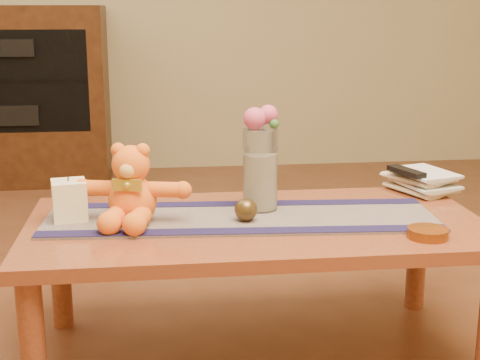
{
  "coord_description": "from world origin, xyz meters",
  "views": [
    {
      "loc": [
        -0.3,
        -2.04,
        1.09
      ],
      "look_at": [
        -0.05,
        0.0,
        0.58
      ],
      "focal_mm": 52.39,
      "sensor_mm": 36.0,
      "label": 1
    }
  ],
  "objects": [
    {
      "name": "cabinet_shelf",
      "position": [
        -1.2,
        2.33,
        0.66
      ],
      "size": [
        1.02,
        0.2,
        0.02
      ],
      "primitive_type": "cube",
      "color": "black",
      "rests_on": "media_cabinet"
    },
    {
      "name": "bronze_ball",
      "position": [
        -0.04,
        -0.02,
        0.49
      ],
      "size": [
        0.07,
        0.07,
        0.07
      ],
      "primitive_type": "sphere",
      "rotation": [
        0.0,
        0.0,
        -0.06
      ],
      "color": "#4B3719",
      "rests_on": "persian_runner"
    },
    {
      "name": "coffee_table_top",
      "position": [
        0.0,
        0.0,
        0.43
      ],
      "size": [
        1.4,
        0.7,
        0.04
      ],
      "primitive_type": "cube",
      "color": "maroon",
      "rests_on": "floor"
    },
    {
      "name": "runner_border_near",
      "position": [
        -0.05,
        -0.12,
        0.46
      ],
      "size": [
        1.2,
        0.14,
        0.0
      ],
      "primitive_type": "cube",
      "rotation": [
        0.0,
        0.0,
        -0.07
      ],
      "color": "#18133B",
      "rests_on": "persian_runner"
    },
    {
      "name": "floor",
      "position": [
        0.0,
        0.0,
        0.0
      ],
      "size": [
        5.5,
        5.5,
        0.0
      ],
      "primitive_type": "plane",
      "color": "#542B18",
      "rests_on": "ground"
    },
    {
      "name": "tv_remote",
      "position": [
        0.56,
        0.23,
        0.54
      ],
      "size": [
        0.1,
        0.17,
        0.02
      ],
      "primitive_type": "cube",
      "rotation": [
        0.0,
        0.0,
        0.34
      ],
      "color": "black",
      "rests_on": "book_top"
    },
    {
      "name": "media_cabinet",
      "position": [
        -1.2,
        2.48,
        0.55
      ],
      "size": [
        1.2,
        0.5,
        1.1
      ],
      "primitive_type": "cube",
      "color": "black",
      "rests_on": "floor"
    },
    {
      "name": "pillar_candle",
      "position": [
        -0.57,
        0.06,
        0.52
      ],
      "size": [
        0.12,
        0.12,
        0.12
      ],
      "primitive_type": "cube",
      "rotation": [
        0.0,
        0.0,
        0.17
      ],
      "color": "#FFEDBB",
      "rests_on": "persian_runner"
    },
    {
      "name": "book_upper",
      "position": [
        0.55,
        0.24,
        0.5
      ],
      "size": [
        0.25,
        0.27,
        0.02
      ],
      "primitive_type": "imported",
      "rotation": [
        0.0,
        0.0,
        0.44
      ],
      "color": "beige",
      "rests_on": "book_lower"
    },
    {
      "name": "book_lower",
      "position": [
        0.56,
        0.24,
        0.48
      ],
      "size": [
        0.21,
        0.26,
        0.02
      ],
      "primitive_type": "imported",
      "rotation": [
        0.0,
        0.0,
        0.25
      ],
      "color": "beige",
      "rests_on": "book_bottom"
    },
    {
      "name": "glass_vase",
      "position": [
        0.03,
        0.1,
        0.59
      ],
      "size": [
        0.11,
        0.11,
        0.26
      ],
      "primitive_type": "cylinder",
      "color": "silver",
      "rests_on": "persian_runner"
    },
    {
      "name": "cabinet_cavity",
      "position": [
        -1.2,
        2.25,
        0.66
      ],
      "size": [
        1.02,
        0.03,
        0.61
      ],
      "primitive_type": "cube",
      "color": "black",
      "rests_on": "media_cabinet"
    },
    {
      "name": "rose_left",
      "position": [
        0.01,
        0.09,
        0.75
      ],
      "size": [
        0.07,
        0.07,
        0.07
      ],
      "primitive_type": "sphere",
      "color": "#D04974",
      "rests_on": "glass_vase"
    },
    {
      "name": "blue_flower_side",
      "position": [
        -0.0,
        0.12,
        0.74
      ],
      "size": [
        0.04,
        0.04,
        0.04
      ],
      "primitive_type": "sphere",
      "color": "#4D56A8",
      "rests_on": "glass_vase"
    },
    {
      "name": "table_leg_br",
      "position": [
        0.64,
        0.29,
        0.21
      ],
      "size": [
        0.07,
        0.07,
        0.41
      ],
      "primitive_type": "cylinder",
      "color": "maroon",
      "rests_on": "floor"
    },
    {
      "name": "stereo_upper",
      "position": [
        -1.2,
        2.35,
        0.86
      ],
      "size": [
        0.42,
        0.28,
        0.1
      ],
      "primitive_type": "cube",
      "color": "black",
      "rests_on": "media_cabinet"
    },
    {
      "name": "book_top",
      "position": [
        0.56,
        0.24,
        0.52
      ],
      "size": [
        0.22,
        0.26,
        0.02
      ],
      "primitive_type": "imported",
      "rotation": [
        0.0,
        0.0,
        0.28
      ],
      "color": "beige",
      "rests_on": "book_upper"
    },
    {
      "name": "potpourri_fill",
      "position": [
        0.03,
        0.1,
        0.55
      ],
      "size": [
        0.09,
        0.09,
        0.18
      ],
      "primitive_type": "cylinder",
      "color": "beige",
      "rests_on": "glass_vase"
    },
    {
      "name": "table_leg_bl",
      "position": [
        -0.64,
        0.29,
        0.21
      ],
      "size": [
        0.07,
        0.07,
        0.41
      ],
      "primitive_type": "cylinder",
      "color": "maroon",
      "rests_on": "floor"
    },
    {
      "name": "rose_right",
      "position": [
        0.05,
        0.1,
        0.76
      ],
      "size": [
        0.06,
        0.06,
        0.06
      ],
      "primitive_type": "sphere",
      "color": "#D04974",
      "rests_on": "glass_vase"
    },
    {
      "name": "candle_wick",
      "position": [
        -0.57,
        0.06,
        0.58
      ],
      "size": [
        0.0,
        0.0,
        0.01
      ],
      "primitive_type": "cylinder",
      "rotation": [
        0.0,
        0.0,
        0.17
      ],
      "color": "black",
      "rests_on": "pillar_candle"
    },
    {
      "name": "table_leg_fl",
      "position": [
        -0.64,
        -0.29,
        0.21
      ],
      "size": [
        0.07,
        0.07,
        0.41
      ],
      "primitive_type": "cylinder",
      "color": "maroon",
      "rests_on": "floor"
    },
    {
      "name": "blue_flower_back",
      "position": [
        0.04,
        0.13,
        0.75
      ],
      "size": [
        0.04,
        0.04,
        0.04
      ],
      "primitive_type": "sphere",
      "color": "#4D56A8",
      "rests_on": "glass_vase"
    },
    {
      "name": "book_bottom",
      "position": [
        0.56,
        0.24,
        0.46
      ],
      "size": [
        0.24,
        0.27,
        0.02
      ],
      "primitive_type": "imported",
      "rotation": [
        0.0,
        0.0,
        0.39
      ],
      "color": "beige",
      "rests_on": "coffee_table_top"
    },
    {
      "name": "persian_runner",
      "position": [
        -0.05,
        0.02,
        0.45
      ],
      "size": [
        1.22,
        0.43,
        0.01
      ],
      "primitive_type": "cube",
      "rotation": [
        0.0,
        0.0,
        -0.07
      ],
      "color": "#161A40",
      "rests_on": "coffee_table_top"
    },
    {
      "name": "stereo_lower",
      "position": [
        -1.2,
        2.35,
        0.46
      ],
      "size": [
        0.42,
        0.28,
        0.12
      ],
      "primitive_type": "cube",
      "color": "black",
      "rests_on": "media_cabinet"
    },
    {
      "name": "amber_dish",
      "position": [
        0.46,
        -0.22,
        0.46
      ],
      "size": [
        0.15,
        0.15,
        0.03
      ],
      "primitive_type": "cylinder",
      "rotation": [
        0.0,
        0.0,
        0.43
      ],
      "color": "#BF5914",
      "rests_on": "coffee_table_top"
    },
    {
      "name": "teddy_bear",
      "position": [
        -0.37,
        0.02,
        0.57
      ],
      "size": [
        0.39,
        0.34,
        0.23
      ],
      "primitive_type": null,
      "rotation": [
        0.0,
        0.0,
        -0.22
      ],
      "color": "orange",
      "rests_on": "persian_runner"
    },
    {
      "name": "leaf_sprig",
      "position": [
        0.07,
        0.08,
        0.74
      ],
      "size": [
        0.03,
        0.03,
        0.03
      ],
      "primitive_type": "sphere",
      "color": "#33662D",
      "rests_on": "glass_vase"
    },
    {
      "name": "runner_border_far",
      "position": [
        -0.04,
        0.17,
        0.46
      ],
      "size": [
        1.2,
        0.14,
        0.0
      ],
      "primitive_type": "cube",
      "rotation": [
        0.0,
        0.0,
        -0.07
      ],
      "color": "#18133B",
      "rests_on": "persian_runner"
    }
  ]
}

